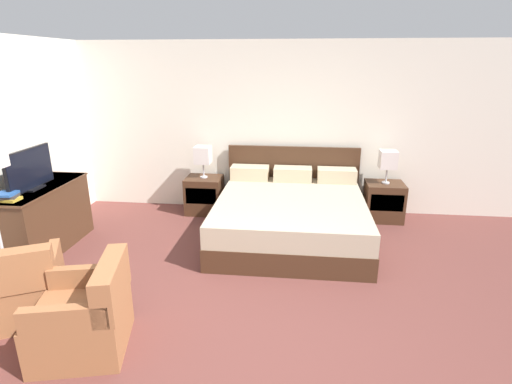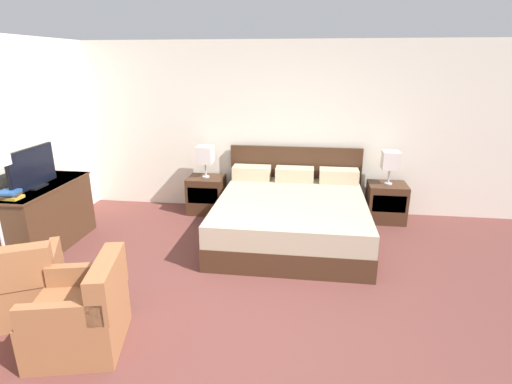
{
  "view_description": "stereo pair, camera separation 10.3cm",
  "coord_description": "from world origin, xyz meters",
  "px_view_note": "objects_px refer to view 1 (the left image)",
  "views": [
    {
      "loc": [
        0.36,
        -2.67,
        2.23
      ],
      "look_at": [
        -0.14,
        1.82,
        0.75
      ],
      "focal_mm": 28.0,
      "sensor_mm": 36.0,
      "label": 1
    },
    {
      "loc": [
        0.46,
        -2.66,
        2.23
      ],
      "look_at": [
        -0.14,
        1.82,
        0.75
      ],
      "focal_mm": 28.0,
      "sensor_mm": 36.0,
      "label": 2
    }
  ],
  "objects_px": {
    "table_lamp_left": "(203,155)",
    "table_lamp_right": "(388,160)",
    "nightstand_left": "(205,195)",
    "book_red_cover": "(7,199)",
    "book_small_top": "(6,194)",
    "tv": "(30,170)",
    "book_blue_cover": "(8,196)",
    "armchair_companion": "(86,317)",
    "nightstand_right": "(384,201)",
    "dresser": "(43,218)",
    "armchair_by_window": "(20,289)",
    "bed": "(291,215)"
  },
  "relations": [
    {
      "from": "book_blue_cover",
      "to": "table_lamp_right",
      "type": "bearing_deg",
      "value": 24.6
    },
    {
      "from": "book_red_cover",
      "to": "book_small_top",
      "type": "relative_size",
      "value": 1.31
    },
    {
      "from": "bed",
      "to": "table_lamp_right",
      "type": "distance_m",
      "value": 1.65
    },
    {
      "from": "table_lamp_left",
      "to": "nightstand_right",
      "type": "bearing_deg",
      "value": -0.03
    },
    {
      "from": "book_red_cover",
      "to": "armchair_companion",
      "type": "bearing_deg",
      "value": -38.85
    },
    {
      "from": "table_lamp_right",
      "to": "book_red_cover",
      "type": "distance_m",
      "value": 4.78
    },
    {
      "from": "book_small_top",
      "to": "table_lamp_left",
      "type": "bearing_deg",
      "value": 49.98
    },
    {
      "from": "tv",
      "to": "book_small_top",
      "type": "relative_size",
      "value": 4.06
    },
    {
      "from": "book_red_cover",
      "to": "book_small_top",
      "type": "height_order",
      "value": "book_small_top"
    },
    {
      "from": "bed",
      "to": "dresser",
      "type": "bearing_deg",
      "value": -166.32
    },
    {
      "from": "bed",
      "to": "table_lamp_left",
      "type": "height_order",
      "value": "table_lamp_left"
    },
    {
      "from": "nightstand_right",
      "to": "table_lamp_right",
      "type": "relative_size",
      "value": 1.16
    },
    {
      "from": "table_lamp_right",
      "to": "nightstand_left",
      "type": "bearing_deg",
      "value": -179.97
    },
    {
      "from": "nightstand_right",
      "to": "book_small_top",
      "type": "relative_size",
      "value": 2.89
    },
    {
      "from": "dresser",
      "to": "tv",
      "type": "relative_size",
      "value": 1.71
    },
    {
      "from": "nightstand_right",
      "to": "book_red_cover",
      "type": "distance_m",
      "value": 4.81
    },
    {
      "from": "armchair_companion",
      "to": "book_small_top",
      "type": "bearing_deg",
      "value": 141.24
    },
    {
      "from": "armchair_companion",
      "to": "nightstand_right",
      "type": "bearing_deg",
      "value": 47.23
    },
    {
      "from": "bed",
      "to": "dresser",
      "type": "height_order",
      "value": "bed"
    },
    {
      "from": "armchair_companion",
      "to": "book_blue_cover",
      "type": "bearing_deg",
      "value": 140.86
    },
    {
      "from": "book_red_cover",
      "to": "book_blue_cover",
      "type": "bearing_deg",
      "value": 0.0
    },
    {
      "from": "bed",
      "to": "armchair_by_window",
      "type": "height_order",
      "value": "bed"
    },
    {
      "from": "nightstand_left",
      "to": "book_blue_cover",
      "type": "distance_m",
      "value": 2.64
    },
    {
      "from": "table_lamp_left",
      "to": "nightstand_left",
      "type": "bearing_deg",
      "value": -90.0
    },
    {
      "from": "dresser",
      "to": "book_red_cover",
      "type": "xyz_separation_m",
      "value": [
        -0.01,
        -0.5,
        0.41
      ]
    },
    {
      "from": "nightstand_left",
      "to": "armchair_companion",
      "type": "bearing_deg",
      "value": -94.03
    },
    {
      "from": "book_red_cover",
      "to": "book_blue_cover",
      "type": "distance_m",
      "value": 0.03
    },
    {
      "from": "tv",
      "to": "table_lamp_left",
      "type": "bearing_deg",
      "value": 43.55
    },
    {
      "from": "nightstand_left",
      "to": "nightstand_right",
      "type": "bearing_deg",
      "value": 0.0
    },
    {
      "from": "armchair_by_window",
      "to": "nightstand_left",
      "type": "bearing_deg",
      "value": 69.95
    },
    {
      "from": "nightstand_left",
      "to": "armchair_by_window",
      "type": "bearing_deg",
      "value": -110.05
    },
    {
      "from": "book_small_top",
      "to": "tv",
      "type": "bearing_deg",
      "value": 88.3
    },
    {
      "from": "armchair_companion",
      "to": "table_lamp_right",
      "type": "bearing_deg",
      "value": 47.24
    },
    {
      "from": "tv",
      "to": "table_lamp_right",
      "type": "bearing_deg",
      "value": 19.91
    },
    {
      "from": "nightstand_right",
      "to": "nightstand_left",
      "type": "bearing_deg",
      "value": 180.0
    },
    {
      "from": "armchair_by_window",
      "to": "table_lamp_left",
      "type": "bearing_deg",
      "value": 69.95
    },
    {
      "from": "table_lamp_left",
      "to": "armchair_by_window",
      "type": "height_order",
      "value": "table_lamp_left"
    },
    {
      "from": "table_lamp_left",
      "to": "table_lamp_right",
      "type": "bearing_deg",
      "value": 0.0
    },
    {
      "from": "table_lamp_left",
      "to": "armchair_by_window",
      "type": "bearing_deg",
      "value": -110.05
    },
    {
      "from": "armchair_companion",
      "to": "bed",
      "type": "bearing_deg",
      "value": 56.79
    },
    {
      "from": "armchair_companion",
      "to": "table_lamp_left",
      "type": "bearing_deg",
      "value": 85.97
    },
    {
      "from": "tv",
      "to": "armchair_companion",
      "type": "xyz_separation_m",
      "value": [
        1.43,
        -1.57,
        -0.76
      ]
    },
    {
      "from": "table_lamp_right",
      "to": "dresser",
      "type": "height_order",
      "value": "table_lamp_right"
    },
    {
      "from": "table_lamp_left",
      "to": "book_small_top",
      "type": "xyz_separation_m",
      "value": [
        -1.67,
        -1.98,
        -0.01
      ]
    },
    {
      "from": "nightstand_right",
      "to": "armchair_by_window",
      "type": "xyz_separation_m",
      "value": [
        -3.71,
        -2.81,
        0.01
      ]
    },
    {
      "from": "nightstand_right",
      "to": "dresser",
      "type": "distance_m",
      "value": 4.59
    },
    {
      "from": "book_blue_cover",
      "to": "armchair_companion",
      "type": "bearing_deg",
      "value": -39.14
    },
    {
      "from": "bed",
      "to": "table_lamp_right",
      "type": "relative_size",
      "value": 4.44
    },
    {
      "from": "nightstand_right",
      "to": "armchair_by_window",
      "type": "height_order",
      "value": "armchair_by_window"
    },
    {
      "from": "book_blue_cover",
      "to": "tv",
      "type": "bearing_deg",
      "value": 91.0
    }
  ]
}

